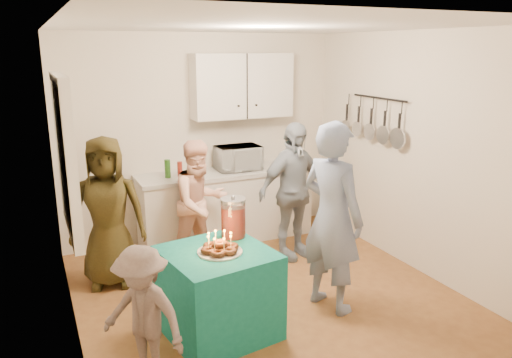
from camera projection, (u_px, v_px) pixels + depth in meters
name	position (u px, v px, depth m)	size (l,w,h in m)	color
floor	(271.00, 299.00, 4.95)	(4.00, 4.00, 0.00)	brown
ceiling	(273.00, 26.00, 4.29)	(4.00, 4.00, 0.00)	white
back_wall	(202.00, 138.00, 6.37)	(3.60, 3.60, 0.00)	silver
left_wall	(66.00, 195.00, 3.89)	(4.00, 4.00, 0.00)	silver
right_wall	(422.00, 155.00, 5.35)	(4.00, 4.00, 0.00)	silver
window_night	(63.00, 156.00, 4.10)	(0.04, 1.00, 1.20)	black
counter	(226.00, 207.00, 6.41)	(2.20, 0.58, 0.86)	white
countertop	(226.00, 173.00, 6.30)	(2.24, 0.62, 0.05)	beige
upper_cabinet	(242.00, 86.00, 6.28)	(1.30, 0.30, 0.80)	white
pot_rack	(376.00, 119.00, 5.85)	(0.12, 1.00, 0.60)	black
microwave	(238.00, 158.00, 6.32)	(0.55, 0.37, 0.30)	white
party_table	(218.00, 292.00, 4.28)	(0.85, 0.85, 0.76)	#117368
donut_cake	(220.00, 242.00, 4.14)	(0.38, 0.38, 0.18)	#381C0C
punch_jar	(233.00, 219.00, 4.47)	(0.22, 0.22, 0.34)	red
man_birthday	(332.00, 217.00, 4.60)	(0.66, 0.43, 1.80)	#7E90B8
woman_back_left	(108.00, 212.00, 5.09)	(0.77, 0.50, 1.57)	brown
woman_back_center	(200.00, 203.00, 5.61)	(0.70, 0.55, 1.44)	#FA9A82
woman_back_right	(293.00, 191.00, 5.78)	(0.94, 0.39, 1.61)	#11243A
child_near_left	(143.00, 316.00, 3.60)	(0.70, 0.40, 1.08)	#60504D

